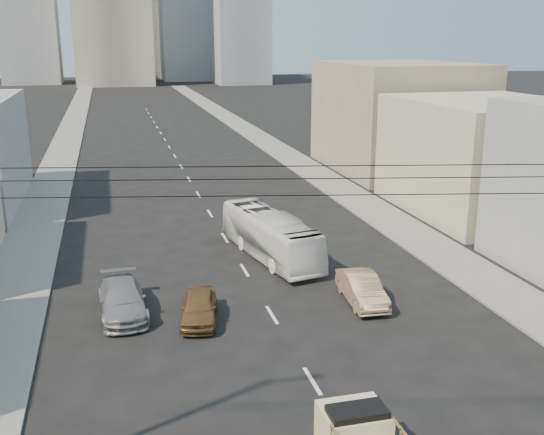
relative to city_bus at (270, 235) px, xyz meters
name	(u,v)px	position (x,y,z in m)	size (l,w,h in m)	color
sidewalk_left	(67,140)	(-13.64, 48.24, -1.26)	(3.50, 180.00, 0.12)	slate
sidewalk_right	(253,133)	(9.86, 48.24, -1.26)	(3.50, 180.00, 0.12)	slate
lane_dashes	(178,161)	(-1.89, 31.24, -1.32)	(0.15, 104.00, 0.01)	silver
city_bus	(270,235)	(0.00, 0.00, 0.00)	(2.22, 9.48, 2.64)	white
sedan_brown	(199,307)	(-5.19, -7.58, -0.66)	(1.56, 3.87, 1.32)	brown
sedan_tan	(362,289)	(2.62, -7.43, -0.62)	(1.47, 4.22, 1.39)	#967957
sedan_grey	(123,300)	(-8.45, -6.02, -0.60)	(2.02, 4.96, 1.44)	gray
overhead_wires	(404,179)	(-1.89, -20.26, 7.65)	(23.01, 5.02, 0.72)	black
bldg_right_mid	(486,156)	(17.61, 6.24, 2.68)	(11.00, 14.00, 8.00)	#BFB79A
bldg_right_far	(397,117)	(18.11, 22.24, 3.68)	(12.00, 16.00, 10.00)	gray
midrise_ne	(187,11)	(16.11, 163.24, 18.68)	(16.00, 16.00, 40.00)	#94979C
midrise_nw	(28,20)	(-27.89, 158.24, 15.68)	(15.00, 15.00, 34.00)	#94979C
midrise_back	(142,6)	(4.11, 178.24, 20.68)	(18.00, 18.00, 44.00)	gray
midrise_east	(241,31)	(28.11, 143.24, 12.68)	(14.00, 14.00, 28.00)	#94979C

